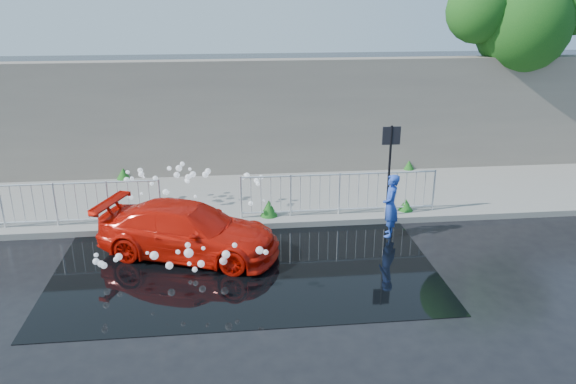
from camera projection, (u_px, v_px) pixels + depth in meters
name	position (u px, v px, depth m)	size (l,w,h in m)	color
ground	(222.00, 289.00, 11.11)	(90.00, 90.00, 0.00)	black
pavement	(222.00, 199.00, 15.77)	(30.00, 4.00, 0.15)	gray
curb	(222.00, 226.00, 13.90)	(30.00, 0.25, 0.16)	gray
retaining_wall	(220.00, 118.00, 17.21)	(30.00, 0.60, 3.50)	#6D645C
puddle	(245.00, 265.00, 12.10)	(8.00, 5.00, 0.01)	black
sign_post	(390.00, 156.00, 13.86)	(0.45, 0.06, 2.50)	black
tree	(523.00, 20.00, 17.42)	(4.95, 3.00, 6.16)	#332114
railing_left	(55.00, 203.00, 13.59)	(5.05, 0.05, 1.10)	silver
railing_right	(339.00, 192.00, 14.31)	(5.05, 0.05, 1.10)	silver
weeds	(221.00, 197.00, 15.20)	(12.17, 3.93, 0.43)	#144D18
water_spray	(183.00, 207.00, 13.30)	(3.67, 5.69, 1.07)	white
red_car	(189.00, 231.00, 12.39)	(1.64, 4.04, 1.17)	red
person	(391.00, 206.00, 13.32)	(0.56, 0.37, 1.54)	#2345B3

